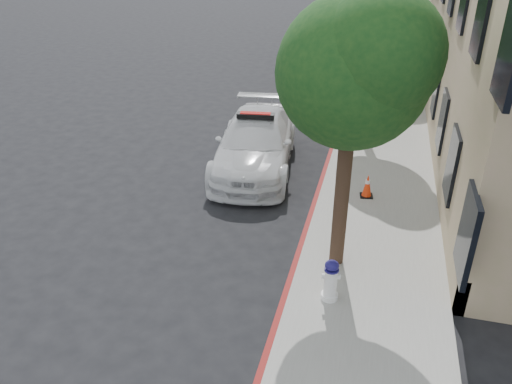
{
  "coord_description": "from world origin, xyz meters",
  "views": [
    {
      "loc": [
        3.44,
        -11.0,
        6.51
      ],
      "look_at": [
        0.83,
        -0.9,
        1.0
      ],
      "focal_mm": 35.0,
      "sensor_mm": 36.0,
      "label": 1
    }
  ],
  "objects": [
    {
      "name": "ground",
      "position": [
        0.0,
        0.0,
        0.0
      ],
      "size": [
        120.0,
        120.0,
        0.0
      ],
      "primitive_type": "plane",
      "color": "black",
      "rests_on": "ground"
    },
    {
      "name": "sidewalk",
      "position": [
        3.6,
        10.0,
        0.07
      ],
      "size": [
        3.2,
        50.0,
        0.15
      ],
      "primitive_type": "cube",
      "color": "gray",
      "rests_on": "ground"
    },
    {
      "name": "curb_strip",
      "position": [
        2.06,
        10.0,
        0.07
      ],
      "size": [
        0.12,
        50.0,
        0.15
      ],
      "primitive_type": "cube",
      "color": "maroon",
      "rests_on": "ground"
    },
    {
      "name": "tree_near",
      "position": [
        2.93,
        -2.01,
        4.27
      ],
      "size": [
        2.92,
        2.82,
        5.62
      ],
      "color": "black",
      "rests_on": "sidewalk"
    },
    {
      "name": "tree_mid",
      "position": [
        2.93,
        5.99,
        4.16
      ],
      "size": [
        2.77,
        2.64,
        5.43
      ],
      "color": "black",
      "rests_on": "sidewalk"
    },
    {
      "name": "police_car",
      "position": [
        -0.08,
        2.56,
        0.8
      ],
      "size": [
        2.9,
        5.73,
        1.74
      ],
      "rotation": [
        0.0,
        0.0,
        0.12
      ],
      "color": "white",
      "rests_on": "ground"
    },
    {
      "name": "parked_car_mid",
      "position": [
        1.2,
        10.86,
        0.73
      ],
      "size": [
        2.22,
        4.47,
        1.46
      ],
      "primitive_type": "imported",
      "rotation": [
        0.0,
        0.0,
        -0.12
      ],
      "color": "#212429",
      "rests_on": "ground"
    },
    {
      "name": "parked_car_far",
      "position": [
        -0.25,
        17.65,
        0.69
      ],
      "size": [
        1.48,
        4.21,
        1.39
      ],
      "primitive_type": "imported",
      "rotation": [
        0.0,
        0.0,
        0.0
      ],
      "color": "#151635",
      "rests_on": "ground"
    },
    {
      "name": "fire_hydrant",
      "position": [
        2.91,
        -3.27,
        0.57
      ],
      "size": [
        0.37,
        0.34,
        0.87
      ],
      "rotation": [
        0.0,
        0.0,
        0.21
      ],
      "color": "white",
      "rests_on": "sidewalk"
    },
    {
      "name": "traffic_cone",
      "position": [
        3.36,
        1.17,
        0.46
      ],
      "size": [
        0.37,
        0.37,
        0.64
      ],
      "rotation": [
        0.0,
        0.0,
        0.13
      ],
      "color": "black",
      "rests_on": "sidewalk"
    }
  ]
}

